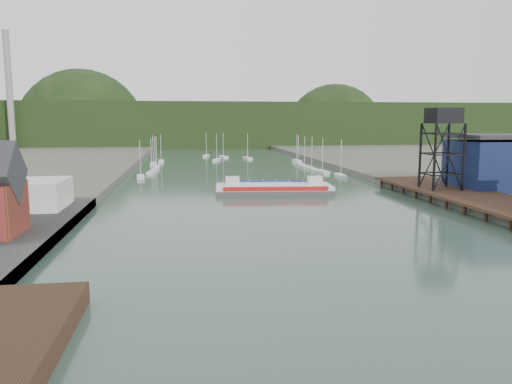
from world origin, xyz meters
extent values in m
plane|color=#304C44|center=(0.00, 0.00, 0.00)|extent=(600.00, 600.00, 0.00)
cube|color=black|center=(37.00, 45.00, 1.90)|extent=(14.00, 70.00, 0.50)
cylinder|color=black|center=(31.00, 45.00, 0.80)|extent=(0.60, 0.60, 2.20)
cube|color=silver|center=(-44.00, 50.00, 3.85)|extent=(18.00, 12.00, 4.50)
cylinder|color=black|center=(32.00, 55.00, 8.65)|extent=(0.50, 0.50, 13.00)
cylinder|color=black|center=(38.00, 55.00, 8.65)|extent=(0.50, 0.50, 13.00)
cylinder|color=black|center=(32.00, 61.00, 8.65)|extent=(0.50, 0.50, 13.00)
cylinder|color=black|center=(38.00, 61.00, 8.65)|extent=(0.50, 0.50, 13.00)
cube|color=black|center=(35.00, 58.00, 16.65)|extent=(5.50, 5.50, 3.00)
cube|color=#0D103A|center=(50.00, 60.00, 6.60)|extent=(20.00, 14.00, 10.00)
cube|color=#2D2D33|center=(50.00, 60.00, 12.50)|extent=(20.50, 14.50, 0.80)
cube|color=silver|center=(-27.54, 103.89, 0.35)|extent=(2.67, 7.65, 0.90)
cube|color=silver|center=(-25.28, 115.30, 0.35)|extent=(2.81, 7.67, 0.90)
cube|color=silver|center=(-24.71, 124.17, 0.35)|extent=(2.35, 7.59, 0.90)
cube|color=silver|center=(-24.81, 134.09, 0.35)|extent=(2.01, 7.50, 0.90)
cube|color=silver|center=(-26.64, 146.33, 0.35)|extent=(2.00, 7.50, 0.90)
cube|color=silver|center=(-24.32, 156.17, 0.35)|extent=(2.16, 7.54, 0.90)
cube|color=silver|center=(27.56, 99.03, 0.35)|extent=(2.53, 7.62, 0.90)
cube|color=silver|center=(25.46, 110.51, 0.35)|extent=(2.76, 7.67, 0.90)
cube|color=silver|center=(24.46, 119.29, 0.35)|extent=(2.22, 7.56, 0.90)
cube|color=silver|center=(24.27, 128.28, 0.35)|extent=(2.18, 7.54, 0.90)
cube|color=silver|center=(24.67, 139.38, 0.35)|extent=(2.46, 7.61, 0.90)
cube|color=silver|center=(26.78, 150.99, 0.35)|extent=(2.48, 7.61, 0.90)
cube|color=silver|center=(-3.16, 160.00, 0.35)|extent=(3.78, 7.76, 0.90)
cube|color=silver|center=(10.04, 168.00, 0.35)|extent=(3.31, 7.74, 0.90)
cube|color=silver|center=(0.66, 176.00, 0.35)|extent=(3.76, 7.76, 0.90)
cube|color=silver|center=(-6.11, 184.00, 0.35)|extent=(3.40, 7.74, 0.90)
cylinder|color=gray|center=(-102.00, 235.00, 30.00)|extent=(3.20, 3.20, 60.00)
cube|color=black|center=(0.00, 300.00, 12.00)|extent=(500.00, 120.00, 28.00)
sphere|color=black|center=(-80.00, 300.00, 8.00)|extent=(80.00, 80.00, 80.00)
sphere|color=black|center=(90.00, 310.00, 6.00)|extent=(70.00, 70.00, 70.00)
cube|color=#474749|center=(3.62, 71.48, 0.50)|extent=(25.78, 12.13, 1.00)
cube|color=silver|center=(3.62, 71.48, 1.40)|extent=(25.78, 12.13, 0.80)
cube|color=red|center=(3.19, 66.45, 1.60)|extent=(21.94, 2.05, 0.90)
cube|color=#162298|center=(4.06, 76.52, 1.60)|extent=(21.94, 2.05, 0.90)
cube|color=silver|center=(-5.35, 72.26, 2.60)|extent=(3.25, 3.25, 2.00)
cube|color=silver|center=(12.60, 70.71, 2.60)|extent=(3.25, 3.25, 2.00)
camera|label=1|loc=(-15.48, -34.67, 15.77)|focal=35.00mm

